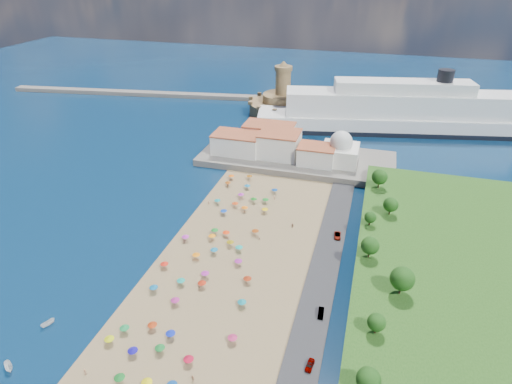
% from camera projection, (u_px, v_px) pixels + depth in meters
% --- Properties ---
extents(ground, '(700.00, 700.00, 0.00)m').
position_uv_depth(ground, '(224.00, 246.00, 143.01)').
color(ground, '#071938').
rests_on(ground, ground).
extents(terrace, '(90.00, 36.00, 3.00)m').
position_uv_depth(terrace, '(297.00, 159.00, 201.30)').
color(terrace, '#59544C').
rests_on(terrace, ground).
extents(jetty, '(18.00, 70.00, 2.40)m').
position_uv_depth(jetty, '(270.00, 130.00, 236.27)').
color(jetty, '#59544C').
rests_on(jetty, ground).
extents(breakwater, '(199.03, 34.77, 2.60)m').
position_uv_depth(breakwater, '(150.00, 94.00, 297.98)').
color(breakwater, '#59544C').
rests_on(breakwater, ground).
extents(waterfront_buildings, '(57.00, 29.00, 11.00)m').
position_uv_depth(waterfront_buildings, '(270.00, 143.00, 201.95)').
color(waterfront_buildings, silver).
rests_on(waterfront_buildings, terrace).
extents(domed_building, '(16.00, 16.00, 15.00)m').
position_uv_depth(domed_building, '(340.00, 150.00, 191.14)').
color(domed_building, silver).
rests_on(domed_building, terrace).
extents(fortress, '(40.00, 40.00, 32.40)m').
position_uv_depth(fortress, '(282.00, 104.00, 258.88)').
color(fortress, olive).
rests_on(fortress, ground).
extents(cruise_ship, '(156.51, 53.56, 33.89)m').
position_uv_depth(cruise_ship, '(399.00, 113.00, 233.48)').
color(cruise_ship, black).
rests_on(cruise_ship, ground).
extents(beach_parasols, '(32.15, 116.55, 2.20)m').
position_uv_depth(beach_parasols, '(209.00, 258.00, 133.76)').
color(beach_parasols, gray).
rests_on(beach_parasols, beach).
extents(beachgoers, '(35.96, 97.26, 1.89)m').
position_uv_depth(beachgoers, '(237.00, 237.00, 145.35)').
color(beachgoers, tan).
rests_on(beachgoers, beach).
extents(moored_boats, '(4.30, 17.80, 1.60)m').
position_uv_depth(moored_boats, '(27.00, 347.00, 104.87)').
color(moored_boats, white).
rests_on(moored_boats, ground).
extents(parked_cars, '(2.68, 59.63, 1.39)m').
position_uv_depth(parked_cars, '(327.00, 283.00, 124.80)').
color(parked_cars, gray).
rests_on(parked_cars, promenade).
extents(hillside_trees, '(14.81, 109.38, 8.27)m').
position_uv_depth(hillside_trees, '(382.00, 251.00, 123.48)').
color(hillside_trees, '#382314').
rests_on(hillside_trees, hillside).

